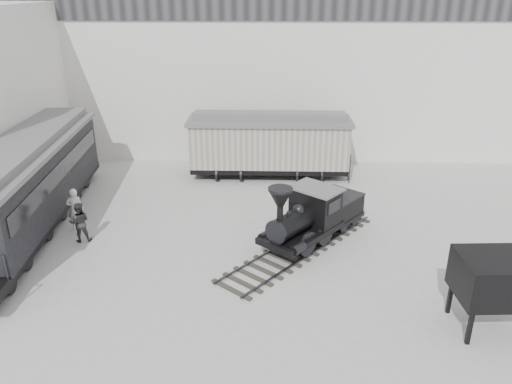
{
  "coord_description": "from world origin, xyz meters",
  "views": [
    {
      "loc": [
        0.66,
        -14.58,
        9.8
      ],
      "look_at": [
        0.12,
        4.15,
        2.0
      ],
      "focal_mm": 35.0,
      "sensor_mm": 36.0,
      "label": 1
    }
  ],
  "objects_px": {
    "locomotive": "(310,219)",
    "passenger_coach": "(29,183)",
    "boxcar": "(269,143)",
    "visitor_b": "(80,222)",
    "coal_hopper": "(495,283)",
    "visitor_a": "(75,209)"
  },
  "relations": [
    {
      "from": "locomotive",
      "to": "visitor_b",
      "type": "distance_m",
      "value": 9.4
    },
    {
      "from": "visitor_a",
      "to": "visitor_b",
      "type": "bearing_deg",
      "value": 101.73
    },
    {
      "from": "locomotive",
      "to": "passenger_coach",
      "type": "relative_size",
      "value": 0.56
    },
    {
      "from": "coal_hopper",
      "to": "boxcar",
      "type": "bearing_deg",
      "value": 114.51
    },
    {
      "from": "coal_hopper",
      "to": "locomotive",
      "type": "bearing_deg",
      "value": 131.03
    },
    {
      "from": "locomotive",
      "to": "coal_hopper",
      "type": "bearing_deg",
      "value": -6.45
    },
    {
      "from": "boxcar",
      "to": "visitor_b",
      "type": "height_order",
      "value": "boxcar"
    },
    {
      "from": "visitor_b",
      "to": "coal_hopper",
      "type": "height_order",
      "value": "coal_hopper"
    },
    {
      "from": "boxcar",
      "to": "coal_hopper",
      "type": "xyz_separation_m",
      "value": [
        6.79,
        -13.1,
        -0.27
      ]
    },
    {
      "from": "boxcar",
      "to": "visitor_a",
      "type": "xyz_separation_m",
      "value": [
        -8.25,
        -6.84,
        -0.92
      ]
    },
    {
      "from": "visitor_b",
      "to": "coal_hopper",
      "type": "xyz_separation_m",
      "value": [
        14.49,
        -5.21,
        0.74
      ]
    },
    {
      "from": "locomotive",
      "to": "boxcar",
      "type": "distance_m",
      "value": 8.03
    },
    {
      "from": "passenger_coach",
      "to": "visitor_a",
      "type": "xyz_separation_m",
      "value": [
        1.99,
        -0.37,
        -1.03
      ]
    },
    {
      "from": "visitor_a",
      "to": "locomotive",
      "type": "bearing_deg",
      "value": 158.49
    },
    {
      "from": "locomotive",
      "to": "boxcar",
      "type": "bearing_deg",
      "value": 141.88
    },
    {
      "from": "locomotive",
      "to": "coal_hopper",
      "type": "height_order",
      "value": "locomotive"
    },
    {
      "from": "visitor_a",
      "to": "coal_hopper",
      "type": "bearing_deg",
      "value": 141.45
    },
    {
      "from": "visitor_a",
      "to": "coal_hopper",
      "type": "height_order",
      "value": "coal_hopper"
    },
    {
      "from": "locomotive",
      "to": "visitor_a",
      "type": "xyz_separation_m",
      "value": [
        -9.95,
        0.97,
        -0.14
      ]
    },
    {
      "from": "boxcar",
      "to": "locomotive",
      "type": "bearing_deg",
      "value": -77.68
    },
    {
      "from": "locomotive",
      "to": "passenger_coach",
      "type": "xyz_separation_m",
      "value": [
        -11.93,
        1.34,
        0.89
      ]
    },
    {
      "from": "visitor_b",
      "to": "coal_hopper",
      "type": "distance_m",
      "value": 15.41
    }
  ]
}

